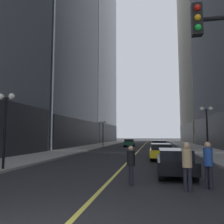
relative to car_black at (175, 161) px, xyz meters
name	(u,v)px	position (x,y,z in m)	size (l,w,h in m)	color
ground_plane	(142,147)	(-2.99, 26.76, -0.72)	(200.00, 200.00, 0.00)	#262628
sidewalk_left	(94,146)	(-11.24, 26.76, -0.64)	(4.50, 78.00, 0.15)	#9E9991
sidewalk_right	(194,147)	(5.26, 26.76, -0.64)	(4.50, 78.00, 0.15)	#9E9991
lane_centre_stripe	(142,147)	(-2.99, 26.76, -0.71)	(0.16, 70.00, 0.01)	#E5D64C
building_left_mid	(46,42)	(-20.60, 26.26, 18.69)	(14.42, 24.00, 38.95)	#4C515B
building_left_far	(83,58)	(-21.36, 51.76, 24.11)	(15.93, 26.00, 49.80)	slate
car_black	(175,161)	(0.00, 0.00, 0.00)	(1.72, 4.53, 1.32)	black
car_yellow	(161,151)	(-0.45, 7.43, 0.00)	(1.81, 4.78, 1.32)	yellow
car_blue	(159,145)	(-0.39, 18.08, 0.00)	(1.88, 4.70, 1.32)	navy
car_green	(129,142)	(-5.30, 28.48, 0.00)	(1.91, 4.09, 1.32)	#196038
pedestrian_in_tan_trench	(187,162)	(0.16, -3.34, 0.32)	(0.38, 0.38, 1.77)	black
pedestrian_in_blue_hoodie	(208,161)	(1.02, -2.77, 0.32)	(0.48, 0.48, 1.77)	black
pedestrian_in_black_coat	(131,162)	(-1.97, -2.56, 0.20)	(0.45, 0.45, 1.58)	black
street_lamp_left_near	(5,114)	(-9.39, -0.40, 2.54)	(1.06, 0.36, 4.43)	black
street_lamp_left_far	(103,128)	(-9.39, 25.42, 2.54)	(1.06, 0.36, 4.43)	black
street_lamp_right_mid	(207,120)	(3.41, 8.23, 2.54)	(1.06, 0.36, 4.43)	black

